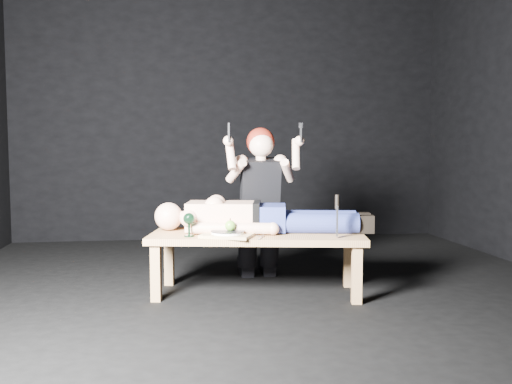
# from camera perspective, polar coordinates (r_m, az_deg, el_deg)

# --- Properties ---
(ground) EXTENTS (5.00, 5.00, 0.00)m
(ground) POSITION_cam_1_polar(r_m,az_deg,el_deg) (4.22, 0.68, -10.19)
(ground) COLOR black
(ground) RESTS_ON ground
(back_wall) EXTENTS (5.00, 0.00, 5.00)m
(back_wall) POSITION_cam_1_polar(r_m,az_deg,el_deg) (6.57, -2.67, 8.28)
(back_wall) COLOR black
(back_wall) RESTS_ON ground
(table) EXTENTS (1.63, 0.85, 0.45)m
(table) POSITION_cam_1_polar(r_m,az_deg,el_deg) (4.10, 0.10, -7.39)
(table) COLOR tan
(table) RESTS_ON ground
(lying_man) EXTENTS (1.64, 0.76, 0.27)m
(lying_man) POSITION_cam_1_polar(r_m,az_deg,el_deg) (4.14, 0.82, -2.24)
(lying_man) COLOR #E7B28F
(lying_man) RESTS_ON table
(kneeling_woman) EXTENTS (0.68, 0.76, 1.27)m
(kneeling_woman) POSITION_cam_1_polar(r_m,az_deg,el_deg) (4.56, 0.29, -0.95)
(kneeling_woman) COLOR black
(kneeling_woman) RESTS_ON ground
(serving_tray) EXTENTS (0.42, 0.37, 0.02)m
(serving_tray) POSITION_cam_1_polar(r_m,az_deg,el_deg) (3.91, -2.94, -4.47)
(serving_tray) COLOR tan
(serving_tray) RESTS_ON table
(plate) EXTENTS (0.31, 0.31, 0.02)m
(plate) POSITION_cam_1_polar(r_m,az_deg,el_deg) (3.90, -2.94, -4.19)
(plate) COLOR white
(plate) RESTS_ON serving_tray
(apple) EXTENTS (0.08, 0.08, 0.08)m
(apple) POSITION_cam_1_polar(r_m,az_deg,el_deg) (3.91, -2.68, -3.49)
(apple) COLOR #4E962A
(apple) RESTS_ON plate
(goblet) EXTENTS (0.10, 0.10, 0.17)m
(goblet) POSITION_cam_1_polar(r_m,az_deg,el_deg) (3.93, -6.93, -3.37)
(goblet) COLOR black
(goblet) RESTS_ON table
(fork_flat) EXTENTS (0.04, 0.17, 0.01)m
(fork_flat) POSITION_cam_1_polar(r_m,az_deg,el_deg) (3.92, -4.95, -4.56)
(fork_flat) COLOR #B2B2B7
(fork_flat) RESTS_ON table
(knife_flat) EXTENTS (0.07, 0.16, 0.01)m
(knife_flat) POSITION_cam_1_polar(r_m,az_deg,el_deg) (3.86, 0.55, -4.71)
(knife_flat) COLOR #B2B2B7
(knife_flat) RESTS_ON table
(spoon_flat) EXTENTS (0.10, 0.15, 0.01)m
(spoon_flat) POSITION_cam_1_polar(r_m,az_deg,el_deg) (3.94, -0.02, -4.51)
(spoon_flat) COLOR #B2B2B7
(spoon_flat) RESTS_ON table
(carving_knife) EXTENTS (0.05, 0.05, 0.30)m
(carving_knife) POSITION_cam_1_polar(r_m,az_deg,el_deg) (3.87, 8.36, -2.51)
(carving_knife) COLOR #B2B2B7
(carving_knife) RESTS_ON table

